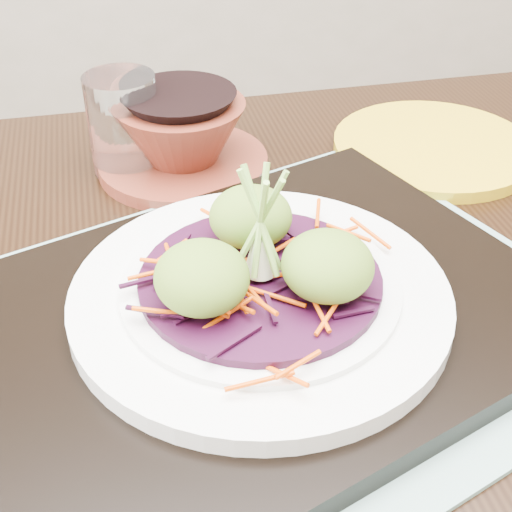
{
  "coord_description": "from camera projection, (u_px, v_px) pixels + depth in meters",
  "views": [
    {
      "loc": [
        -0.14,
        -0.41,
        1.11
      ],
      "look_at": [
        -0.07,
        0.01,
        0.8
      ],
      "focal_mm": 50.0,
      "sensor_mm": 36.0,
      "label": 1
    }
  ],
  "objects": [
    {
      "name": "white_plate",
      "position": [
        260.0,
        295.0,
        0.52
      ],
      "size": [
        0.28,
        0.28,
        0.02
      ],
      "color": "white",
      "rests_on": "serving_tray"
    },
    {
      "name": "guacamole_scoops",
      "position": [
        260.0,
        252.0,
        0.5
      ],
      "size": [
        0.15,
        0.13,
        0.05
      ],
      "color": "olive",
      "rests_on": "cabbage_bed"
    },
    {
      "name": "carrot_julienne",
      "position": [
        260.0,
        270.0,
        0.51
      ],
      "size": [
        0.21,
        0.21,
        0.01
      ],
      "primitive_type": null,
      "color": "#D84603",
      "rests_on": "cabbage_bed"
    },
    {
      "name": "scallion_garnish",
      "position": [
        260.0,
        226.0,
        0.48
      ],
      "size": [
        0.06,
        0.06,
        0.1
      ],
      "primitive_type": null,
      "color": "#81B649",
      "rests_on": "cabbage_bed"
    },
    {
      "name": "water_glass",
      "position": [
        124.0,
        124.0,
        0.71
      ],
      "size": [
        0.09,
        0.09,
        0.1
      ],
      "primitive_type": "cylinder",
      "rotation": [
        0.0,
        0.0,
        0.25
      ],
      "color": "white",
      "rests_on": "dining_table"
    },
    {
      "name": "serving_tray",
      "position": [
        260.0,
        314.0,
        0.53
      ],
      "size": [
        0.52,
        0.47,
        0.02
      ],
      "primitive_type": "cube",
      "rotation": [
        0.0,
        0.0,
        0.41
      ],
      "color": "black",
      "rests_on": "placemat"
    },
    {
      "name": "dining_table",
      "position": [
        213.0,
        401.0,
        0.61
      ],
      "size": [
        1.25,
        0.88,
        0.75
      ],
      "rotation": [
        0.0,
        0.0,
        0.07
      ],
      "color": "black",
      "rests_on": "ground"
    },
    {
      "name": "placemat",
      "position": [
        260.0,
        326.0,
        0.54
      ],
      "size": [
        0.6,
        0.55,
        0.0
      ],
      "primitive_type": "cube",
      "rotation": [
        0.0,
        0.0,
        0.41
      ],
      "color": "gray",
      "rests_on": "dining_table"
    },
    {
      "name": "yellow_plate",
      "position": [
        433.0,
        147.0,
        0.76
      ],
      "size": [
        0.25,
        0.25,
        0.01
      ],
      "primitive_type": "cylinder",
      "rotation": [
        0.0,
        0.0,
        0.17
      ],
      "color": "gold",
      "rests_on": "dining_table"
    },
    {
      "name": "terracotta_bowl_set",
      "position": [
        182.0,
        140.0,
        0.72
      ],
      "size": [
        0.22,
        0.22,
        0.07
      ],
      "rotation": [
        0.0,
        0.0,
        0.35
      ],
      "color": "#5D2216",
      "rests_on": "dining_table"
    },
    {
      "name": "cabbage_bed",
      "position": [
        260.0,
        280.0,
        0.51
      ],
      "size": [
        0.18,
        0.18,
        0.01
      ],
      "primitive_type": "cylinder",
      "color": "black",
      "rests_on": "white_plate"
    }
  ]
}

